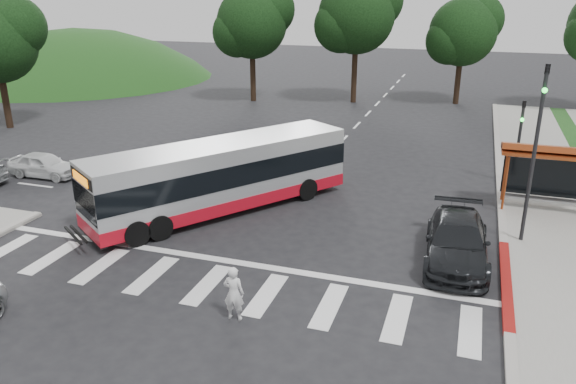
% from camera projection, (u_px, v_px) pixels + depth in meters
% --- Properties ---
extents(ground, '(140.00, 140.00, 0.00)m').
position_uv_depth(ground, '(263.00, 225.00, 22.24)').
color(ground, black).
rests_on(ground, ground).
extents(sidewalk_east, '(4.00, 40.00, 0.12)m').
position_uv_depth(sidewalk_east, '(545.00, 189.00, 26.08)').
color(sidewalk_east, gray).
rests_on(sidewalk_east, ground).
extents(curb_east, '(0.30, 40.00, 0.15)m').
position_uv_depth(curb_east, '(500.00, 184.00, 26.67)').
color(curb_east, '#9E9991').
rests_on(curb_east, ground).
extents(curb_east_red, '(0.32, 6.00, 0.15)m').
position_uv_depth(curb_east_red, '(506.00, 283.00, 17.76)').
color(curb_east_red, maroon).
rests_on(curb_east_red, ground).
extents(hillside_nw, '(44.00, 44.00, 10.00)m').
position_uv_depth(hillside_nw, '(79.00, 77.00, 58.48)').
color(hillside_nw, '#174215').
rests_on(hillside_nw, ground).
extents(crosswalk_ladder, '(18.00, 2.60, 0.01)m').
position_uv_depth(crosswalk_ladder, '(207.00, 284.00, 17.79)').
color(crosswalk_ladder, silver).
rests_on(crosswalk_ladder, ground).
extents(bus_shelter, '(4.20, 1.60, 2.86)m').
position_uv_depth(bus_shelter, '(555.00, 158.00, 22.77)').
color(bus_shelter, '#983D19').
rests_on(bus_shelter, sidewalk_east).
extents(traffic_signal_ne_tall, '(0.18, 0.37, 6.50)m').
position_uv_depth(traffic_signal_ne_tall, '(536.00, 141.00, 19.39)').
color(traffic_signal_ne_tall, black).
rests_on(traffic_signal_ne_tall, ground).
extents(traffic_signal_ne_short, '(0.18, 0.37, 4.00)m').
position_uv_depth(traffic_signal_ne_short, '(520.00, 133.00, 26.10)').
color(traffic_signal_ne_short, black).
rests_on(traffic_signal_ne_short, ground).
extents(tree_north_a, '(6.60, 6.15, 10.17)m').
position_uv_depth(tree_north_a, '(358.00, 14.00, 43.65)').
color(tree_north_a, black).
rests_on(tree_north_a, ground).
extents(tree_north_b, '(5.72, 5.33, 8.43)m').
position_uv_depth(tree_north_b, '(464.00, 31.00, 43.49)').
color(tree_north_b, black).
rests_on(tree_north_b, ground).
extents(tree_north_c, '(6.16, 5.74, 9.30)m').
position_uv_depth(tree_north_c, '(253.00, 22.00, 44.46)').
color(tree_north_c, black).
rests_on(tree_north_c, ground).
extents(transit_bus, '(8.44, 10.68, 2.92)m').
position_uv_depth(transit_bus, '(222.00, 177.00, 23.23)').
color(transit_bus, '#ABADB0').
rests_on(transit_bus, ground).
extents(pedestrian, '(0.63, 0.44, 1.63)m').
position_uv_depth(pedestrian, '(234.00, 293.00, 15.69)').
color(pedestrian, white).
rests_on(pedestrian, ground).
extents(dark_sedan, '(2.33, 5.20, 1.48)m').
position_uv_depth(dark_sedan, '(457.00, 241.00, 19.09)').
color(dark_sedan, black).
rests_on(dark_sedan, ground).
extents(west_car_white, '(3.62, 1.52, 1.22)m').
position_uv_depth(west_car_white, '(44.00, 165.00, 27.72)').
color(west_car_white, silver).
rests_on(west_car_white, ground).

